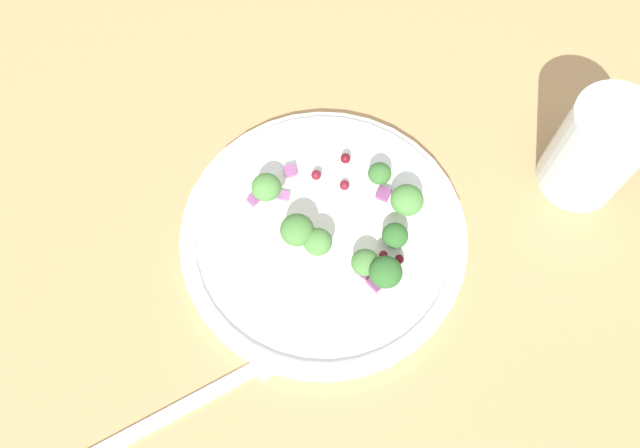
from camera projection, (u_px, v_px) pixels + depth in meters
ground_plane at (306, 244)px, 60.86cm from camera, size 180.00×180.00×2.00cm
plate at (320, 232)px, 59.32cm from camera, size 25.72×25.72×1.70cm
dressing_pool at (320, 230)px, 58.91cm from camera, size 14.92×14.92×0.20cm
broccoli_floret_0 at (263, 188)px, 58.36cm from camera, size 2.65×2.65×2.68cm
broccoli_floret_1 at (362, 263)px, 55.89cm from camera, size 2.40×2.40×2.43cm
broccoli_floret_2 at (391, 236)px, 57.15cm from camera, size 2.32×2.32×2.35cm
broccoli_floret_3 at (293, 230)px, 56.35cm from camera, size 2.92×2.92×2.96cm
broccoli_floret_4 at (314, 242)px, 56.25cm from camera, size 2.47×2.47×2.50cm
broccoli_floret_5 at (403, 201)px, 57.96cm from camera, size 2.93×2.93×2.97cm
broccoli_floret_6 at (376, 174)px, 59.36cm from camera, size 2.13×2.13×2.16cm
broccoli_floret_7 at (382, 273)px, 54.81cm from camera, size 2.82×2.82×2.86cm
cranberry_0 at (341, 185)px, 60.21cm from camera, size 0.90×0.90×0.90cm
cranberry_1 at (396, 259)px, 57.13cm from camera, size 0.84×0.84×0.84cm
cranberry_2 at (380, 255)px, 57.35cm from camera, size 0.74×0.74×0.74cm
cranberry_3 at (313, 175)px, 60.17cm from camera, size 0.92×0.92×0.92cm
cranberry_4 at (342, 158)px, 60.88cm from camera, size 0.95×0.95×0.95cm
onion_bit_0 at (251, 199)px, 59.67cm from camera, size 1.48×1.46×0.50cm
onion_bit_1 at (279, 195)px, 59.85cm from camera, size 1.43×1.12×0.36cm
onion_bit_2 at (360, 274)px, 57.10cm from camera, size 1.60×1.53×0.45cm
onion_bit_3 at (380, 194)px, 59.82cm from camera, size 1.57×1.62×0.45cm
onion_bit_4 at (287, 171)px, 60.63cm from camera, size 1.26×1.32×0.38cm
onion_bit_5 at (372, 284)px, 56.22cm from camera, size 1.58×1.63×0.59cm
fork at (201, 395)px, 54.22cm from camera, size 17.50×9.79×0.50cm
water_glass at (593, 150)px, 57.74cm from camera, size 7.44×7.44×10.32cm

